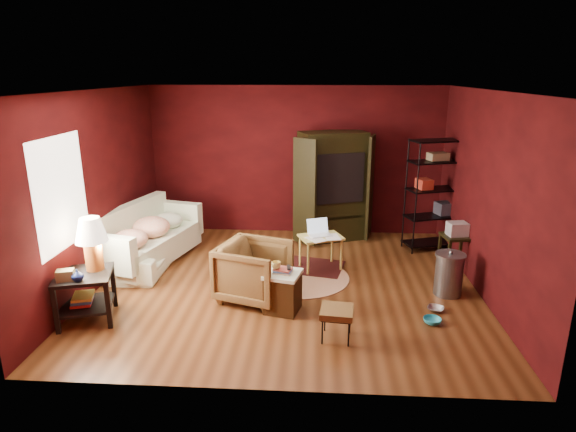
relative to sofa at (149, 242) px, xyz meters
name	(u,v)px	position (x,y,z in m)	size (l,w,h in m)	color
room	(284,193)	(2.27, -0.68, 1.03)	(5.54, 5.04, 2.84)	brown
sofa	(149,242)	(0.00, 0.00, 0.00)	(1.91, 0.56, 0.74)	white
armchair	(254,269)	(1.89, -1.15, 0.07)	(0.87, 0.81, 0.89)	black
pet_bowl_steel	(436,304)	(4.33, -1.37, -0.27)	(0.21, 0.05, 0.21)	#A8AAAF
pet_bowl_turquoise	(433,315)	(4.21, -1.71, -0.26)	(0.23, 0.07, 0.23)	#2AACC6
vase	(77,275)	(-0.11, -2.09, 0.33)	(0.14, 0.15, 0.14)	#0D1845
mug	(276,264)	(2.22, -1.50, 0.29)	(0.12, 0.10, 0.12)	#F0D875
side_table	(88,260)	(-0.11, -1.80, 0.41)	(0.82, 0.82, 1.31)	black
sofa_cushions	(146,238)	(-0.05, 0.02, 0.06)	(1.34, 2.26, 0.89)	white
hamper	(283,291)	(2.31, -1.49, -0.09)	(0.53, 0.53, 0.62)	#472A10
footstool	(337,313)	(2.99, -2.14, -0.04)	(0.42, 0.42, 0.39)	black
rug_round	(300,277)	(2.49, -0.41, -0.37)	(1.99, 1.99, 0.01)	beige
rug_oriental	(307,266)	(2.59, 0.01, -0.36)	(1.26, 0.98, 0.01)	#501615
laptop_desk	(321,239)	(2.80, -0.03, 0.12)	(0.77, 0.67, 0.80)	#E7DB6A
tv_armoire	(333,185)	(3.01, 1.45, 0.67)	(1.48, 1.16, 2.00)	black
wire_shelving	(436,190)	(4.78, 1.04, 0.70)	(1.03, 0.68, 1.95)	black
small_stand	(457,235)	(4.89, -0.05, 0.24)	(0.47, 0.47, 0.82)	black
trash_can	(449,274)	(4.60, -0.85, -0.06)	(0.56, 0.56, 0.66)	gray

